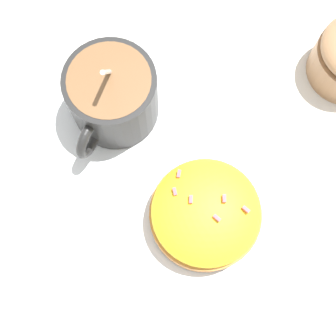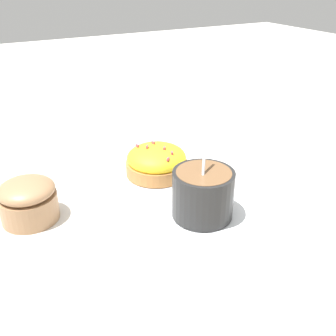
# 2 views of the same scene
# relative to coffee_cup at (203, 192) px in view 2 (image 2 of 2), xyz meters

# --- Properties ---
(ground_plane) EXTENTS (3.00, 3.00, 0.00)m
(ground_plane) POSITION_rel_coffee_cup_xyz_m (0.07, -0.00, -0.04)
(ground_plane) COLOR silver
(paper_napkin) EXTENTS (0.27, 0.25, 0.00)m
(paper_napkin) POSITION_rel_coffee_cup_xyz_m (0.07, -0.00, -0.04)
(paper_napkin) COLOR white
(paper_napkin) RESTS_ON ground_plane
(coffee_cup) EXTENTS (0.09, 0.11, 0.11)m
(coffee_cup) POSITION_rel_coffee_cup_xyz_m (0.00, 0.00, 0.00)
(coffee_cup) COLOR black
(coffee_cup) RESTS_ON paper_napkin
(frosted_pastry) EXTENTS (0.10, 0.10, 0.05)m
(frosted_pastry) POSITION_rel_coffee_cup_xyz_m (0.14, 0.00, -0.01)
(frosted_pastry) COLOR #B2753D
(frosted_pastry) RESTS_ON paper_napkin
(sugar_bowl) EXTENTS (0.08, 0.08, 0.06)m
(sugar_bowl) POSITION_rel_coffee_cup_xyz_m (0.11, 0.22, -0.01)
(sugar_bowl) COLOR #99704C
(sugar_bowl) RESTS_ON ground_plane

